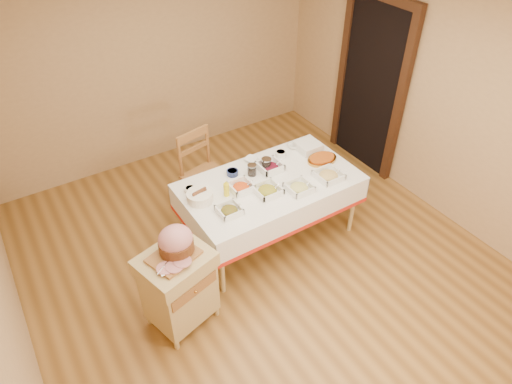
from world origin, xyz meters
TOP-DOWN VIEW (x-y plane):
  - room_shell at (0.00, 0.00)m, footprint 5.00×5.00m
  - doorway at (2.20, 0.90)m, footprint 0.09×1.10m
  - dining_table at (0.30, 0.30)m, footprint 1.82×1.02m
  - butcher_cart at (-0.99, -0.20)m, footprint 0.69×0.62m
  - dining_chair at (-0.08, 1.07)m, footprint 0.54×0.52m
  - ham_on_board at (-0.95, -0.17)m, footprint 0.41×0.39m
  - serving_dish_a at (-0.29, 0.10)m, footprint 0.22×0.21m
  - serving_dish_b at (0.17, 0.16)m, footprint 0.25×0.25m
  - serving_dish_c at (0.46, 0.02)m, footprint 0.24×0.24m
  - serving_dish_d at (0.84, 0.03)m, footprint 0.26×0.26m
  - serving_dish_e at (-0.02, 0.34)m, footprint 0.23×0.22m
  - serving_dish_f at (0.42, 0.47)m, footprint 0.25×0.24m
  - small_bowl_left at (-0.46, 0.58)m, footprint 0.11×0.11m
  - small_bowl_mid at (0.03, 0.61)m, footprint 0.12×0.12m
  - small_bowl_right at (0.65, 0.62)m, footprint 0.12×0.12m
  - bowl_white_imported at (0.33, 0.71)m, footprint 0.19×0.19m
  - bowl_small_imported at (0.88, 0.68)m, footprint 0.17×0.17m
  - preserve_jar_left at (0.20, 0.49)m, footprint 0.10×0.10m
  - preserve_jar_right at (0.38, 0.49)m, footprint 0.11×0.11m
  - mustard_bottle at (-0.19, 0.34)m, footprint 0.06×0.06m
  - bread_basket at (-0.44, 0.41)m, footprint 0.26×0.26m
  - plate_stack at (0.98, 0.56)m, footprint 0.25×0.25m
  - brass_platter at (0.98, 0.31)m, footprint 0.35×0.25m

SIDE VIEW (x-z plane):
  - butcher_cart at x=-0.99m, z-range 0.06..0.88m
  - dining_chair at x=-0.08m, z-range 0.01..1.04m
  - dining_table at x=0.30m, z-range 0.22..0.98m
  - bowl_white_imported at x=0.33m, z-range 0.76..0.79m
  - brass_platter at x=0.98m, z-range 0.76..0.80m
  - bowl_small_imported at x=0.88m, z-range 0.76..0.80m
  - small_bowl_left at x=-0.46m, z-range 0.76..0.81m
  - small_bowl_mid at x=0.03m, z-range 0.76..0.82m
  - serving_dish_a at x=-0.29m, z-range 0.74..0.84m
  - serving_dish_c at x=0.46m, z-range 0.74..0.84m
  - serving_dish_d at x=0.84m, z-range 0.74..0.84m
  - serving_dish_b at x=0.17m, z-range 0.74..0.84m
  - serving_dish_e at x=-0.02m, z-range 0.74..0.85m
  - small_bowl_right at x=0.65m, z-range 0.76..0.83m
  - serving_dish_f at x=0.42m, z-range 0.74..0.85m
  - plate_stack at x=0.98m, z-range 0.76..0.85m
  - bread_basket at x=-0.44m, z-range 0.75..0.87m
  - preserve_jar_left at x=0.20m, z-range 0.75..0.88m
  - preserve_jar_right at x=0.38m, z-range 0.75..0.89m
  - mustard_bottle at x=-0.19m, z-range 0.75..0.93m
  - ham_on_board at x=-0.95m, z-range 0.80..1.07m
  - doorway at x=2.20m, z-range 0.01..2.21m
  - room_shell at x=0.00m, z-range -1.20..3.80m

